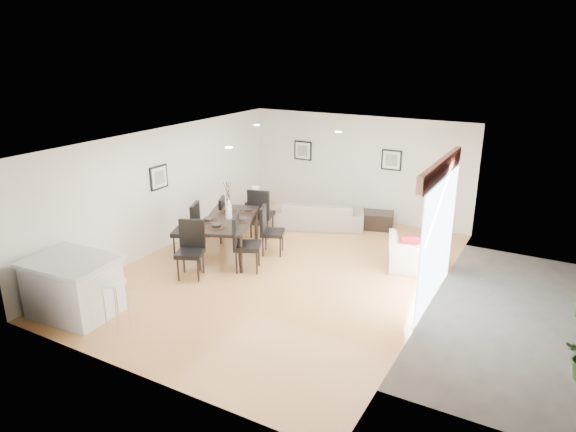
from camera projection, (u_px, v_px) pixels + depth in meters
The scene contains 26 objects.
ground at pixel (282, 271), 10.48m from camera, with size 8.00×8.00×0.00m, color tan.
wall_back at pixel (358, 168), 13.37m from camera, with size 6.00×0.04×2.70m, color silver.
wall_front at pixel (131, 289), 6.73m from camera, with size 6.00×0.04×2.70m, color silver.
wall_left at pixel (165, 188), 11.43m from camera, with size 0.04×8.00×2.70m, color silver.
wall_right at pixel (436, 234), 8.67m from camera, with size 0.04×8.00×2.70m, color silver.
ceiling at pixel (282, 140), 9.62m from camera, with size 6.00×8.00×0.02m, color white.
sofa at pixel (318, 214), 12.91m from camera, with size 2.29×0.90×0.67m, color gray.
armchair at pixel (415, 254), 10.41m from camera, with size 1.09×0.95×0.71m, color beige.
dining_table at pixel (229, 222), 11.08m from camera, with size 1.70×2.23×0.83m.
dining_chair_wnear at pixel (190, 227), 11.06m from camera, with size 0.70×0.70×1.19m.
dining_chair_wfar at pixel (217, 217), 11.91m from camera, with size 0.63×0.63×1.06m.
dining_chair_enear at pixel (242, 240), 10.34m from camera, with size 0.70×0.70×1.16m.
dining_chair_efar at pixel (269, 228), 11.19m from camera, with size 0.63×0.63×1.08m.
dining_chair_head at pixel (191, 245), 10.11m from camera, with size 0.67×0.67×1.13m.
dining_chair_foot at pixel (260, 211), 12.12m from camera, with size 0.65×0.65×1.19m.
vase at pixel (228, 204), 10.96m from camera, with size 1.00×1.57×0.82m.
coffee_table at pixel (373, 220), 12.91m from camera, with size 1.01×0.60×0.40m, color black.
side_table at pixel (256, 212), 13.22m from camera, with size 0.43×0.43×0.57m, color black.
table_lamp at pixel (256, 192), 13.05m from camera, with size 0.21×0.21×0.41m.
cushion at pixel (410, 244), 10.31m from camera, with size 0.35×0.11×0.35m, color maroon.
kitchen_island at pixel (73, 286), 8.67m from camera, with size 1.52×1.22×1.01m.
bar_stool at pixel (114, 288), 8.14m from camera, with size 0.39×0.39×0.85m.
framed_print_back_left at pixel (303, 151), 13.98m from camera, with size 0.52×0.04×0.52m.
framed_print_back_right at pixel (391, 160), 12.83m from camera, with size 0.52×0.04×0.52m.
framed_print_left_wall at pixel (159, 177), 11.16m from camera, with size 0.04×0.52×0.52m.
sliding_door at pixel (439, 211), 8.84m from camera, with size 0.12×2.70×2.57m.
Camera 1 is at (4.76, -8.32, 4.39)m, focal length 32.00 mm.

